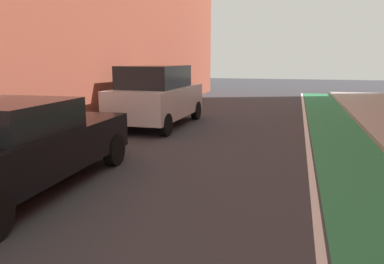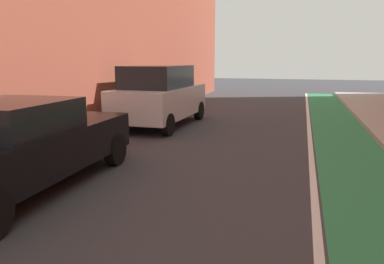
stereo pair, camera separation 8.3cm
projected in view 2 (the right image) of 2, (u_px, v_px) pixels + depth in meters
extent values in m
plane|color=#38383D|center=(201.00, 175.00, 7.13)|extent=(73.21, 73.21, 0.00)
cube|color=#2D8451|center=(354.00, 160.00, 8.19)|extent=(1.60, 33.28, 0.00)
cube|color=white|center=(311.00, 157.00, 8.44)|extent=(0.12, 33.28, 0.00)
cube|color=black|center=(21.00, 150.00, 6.26)|extent=(2.09, 4.63, 0.70)
cube|color=black|center=(8.00, 118.00, 5.93)|extent=(1.76, 1.98, 0.55)
cylinder|color=black|center=(42.00, 145.00, 8.18)|extent=(0.25, 0.67, 0.66)
cylinder|color=black|center=(115.00, 149.00, 7.76)|extent=(0.25, 0.67, 0.66)
cube|color=silver|center=(161.00, 101.00, 12.34)|extent=(1.97, 4.31, 0.95)
cube|color=black|center=(158.00, 77.00, 11.98)|extent=(1.71, 2.60, 0.75)
cylinder|color=black|center=(156.00, 109.00, 14.17)|extent=(0.23, 0.66, 0.66)
cylinder|color=black|center=(199.00, 110.00, 13.66)|extent=(0.23, 0.66, 0.66)
cylinder|color=black|center=(114.00, 122.00, 11.20)|extent=(0.23, 0.66, 0.66)
cylinder|color=black|center=(168.00, 125.00, 10.69)|extent=(0.23, 0.66, 0.66)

